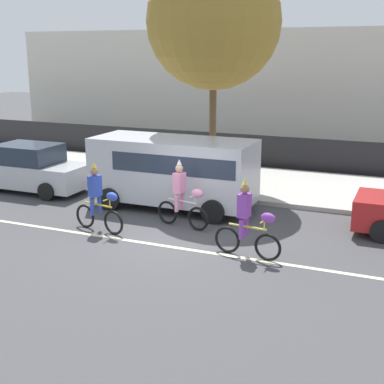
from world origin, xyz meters
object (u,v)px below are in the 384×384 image
at_px(parade_cyclist_pink, 183,198).
at_px(parade_cyclist_purple, 248,223).
at_px(parked_car_silver, 31,169).
at_px(parade_cyclist_cobalt, 99,201).
at_px(parked_van_silver, 175,168).

bearing_deg(parade_cyclist_pink, parade_cyclist_purple, -31.77).
bearing_deg(parked_car_silver, parade_cyclist_pink, -14.10).
relative_size(parade_cyclist_cobalt, parade_cyclist_purple, 1.00).
xyz_separation_m(parade_cyclist_pink, parked_van_silver, (-0.97, 1.65, 0.44)).
distance_m(parade_cyclist_purple, parked_van_silver, 4.53).
xyz_separation_m(parade_cyclist_purple, parked_van_silver, (-3.29, 3.08, 0.44)).
relative_size(parade_cyclist_pink, parade_cyclist_purple, 1.00).
height_order(parade_cyclist_purple, parked_van_silver, parked_van_silver).
relative_size(parade_cyclist_cobalt, parked_car_silver, 0.47).
bearing_deg(parked_van_silver, parade_cyclist_cobalt, -108.91).
height_order(parked_van_silver, parked_car_silver, parked_van_silver).
bearing_deg(parked_car_silver, parade_cyclist_cobalt, -31.78).
distance_m(parade_cyclist_cobalt, parked_van_silver, 3.04).
xyz_separation_m(parade_cyclist_cobalt, parade_cyclist_pink, (1.95, 1.20, 0.00)).
bearing_deg(parade_cyclist_cobalt, parade_cyclist_purple, -3.19).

